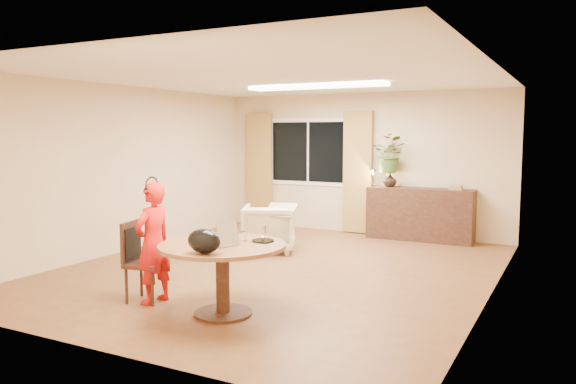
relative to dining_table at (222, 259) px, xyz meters
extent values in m
plane|color=brown|center=(-0.40, 1.95, -0.58)|extent=(6.50, 6.50, 0.00)
plane|color=white|center=(-0.40, 1.95, 2.02)|extent=(6.50, 6.50, 0.00)
plane|color=tan|center=(-0.40, 5.20, 0.72)|extent=(5.50, 0.00, 5.50)
plane|color=tan|center=(-3.15, 1.95, 0.72)|extent=(0.00, 6.50, 6.50)
plane|color=tan|center=(2.35, 1.95, 0.72)|extent=(0.00, 6.50, 6.50)
cube|color=white|center=(-1.50, 5.19, 0.92)|extent=(1.70, 0.02, 1.30)
cube|color=black|center=(-1.50, 5.18, 0.92)|extent=(1.55, 0.01, 1.15)
cube|color=white|center=(-1.50, 5.17, 0.92)|extent=(0.04, 0.01, 1.15)
cube|color=olive|center=(-2.55, 5.11, 0.56)|extent=(0.55, 0.08, 2.25)
cube|color=olive|center=(-0.45, 5.11, 0.56)|extent=(0.55, 0.08, 2.25)
cube|color=white|center=(-0.40, 3.15, 1.98)|extent=(2.20, 0.35, 0.05)
cylinder|color=brown|center=(0.00, 0.00, 0.14)|extent=(1.30, 1.30, 0.04)
cylinder|color=black|center=(0.00, 0.00, -0.23)|extent=(0.14, 0.14, 0.70)
cylinder|color=black|center=(0.00, 0.00, -0.57)|extent=(0.60, 0.60, 0.03)
imported|color=red|center=(-0.91, 0.00, 0.08)|extent=(0.51, 0.36, 1.33)
imported|color=beige|center=(-1.13, 2.96, -0.21)|extent=(1.05, 1.06, 0.74)
cube|color=black|center=(0.76, 4.96, -0.13)|extent=(1.82, 0.45, 0.91)
imported|color=black|center=(0.21, 4.96, 0.45)|extent=(0.29, 0.29, 0.25)
imported|color=#2C6A28|center=(0.20, 4.96, 0.91)|extent=(0.61, 0.53, 0.66)
camera|label=1|loc=(3.19, -4.67, 1.28)|focal=35.00mm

